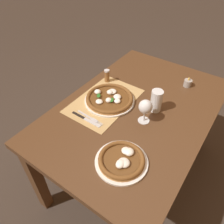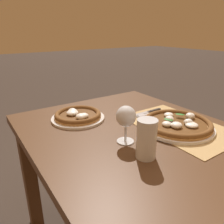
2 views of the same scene
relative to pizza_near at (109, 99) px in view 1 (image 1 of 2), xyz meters
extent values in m
plane|color=#382D26|center=(-0.05, 0.18, -0.76)|extent=(24.00, 24.00, 0.00)
cube|color=#4C301C|center=(-0.05, 0.18, -0.04)|extent=(1.34, 0.89, 0.04)
cube|color=#4C301C|center=(-0.66, -0.20, -0.41)|extent=(0.07, 0.07, 0.70)
cube|color=#4C301C|center=(0.56, -0.20, -0.41)|extent=(0.07, 0.07, 0.70)
cube|color=#4C301C|center=(-0.66, 0.57, -0.41)|extent=(0.07, 0.07, 0.70)
cube|color=tan|center=(0.02, -0.03, -0.02)|extent=(0.51, 0.33, 0.00)
cylinder|color=silver|center=(0.00, 0.00, -0.01)|extent=(0.33, 0.33, 0.01)
cylinder|color=#B77F42|center=(0.00, 0.00, 0.00)|extent=(0.31, 0.31, 0.01)
torus|color=brown|center=(0.00, 0.00, 0.01)|extent=(0.31, 0.31, 0.02)
cylinder|color=brown|center=(0.00, 0.00, 0.00)|extent=(0.26, 0.26, 0.00)
ellipsoid|color=white|center=(-0.03, 0.04, 0.02)|extent=(0.05, 0.05, 0.03)
ellipsoid|color=white|center=(0.01, 0.07, 0.01)|extent=(0.04, 0.04, 0.02)
ellipsoid|color=white|center=(-0.06, -0.02, 0.01)|extent=(0.06, 0.06, 0.02)
ellipsoid|color=white|center=(0.00, -0.09, 0.02)|extent=(0.04, 0.04, 0.03)
ellipsoid|color=white|center=(0.03, 0.02, 0.02)|extent=(0.04, 0.04, 0.03)
ellipsoid|color=white|center=(-0.04, -0.02, 0.02)|extent=(0.04, 0.04, 0.03)
ellipsoid|color=white|center=(0.08, -0.03, 0.01)|extent=(0.04, 0.05, 0.02)
ellipsoid|color=#286B23|center=(0.02, 0.04, 0.02)|extent=(0.05, 0.04, 0.00)
ellipsoid|color=#286B23|center=(0.04, -0.06, 0.02)|extent=(0.05, 0.04, 0.00)
cylinder|color=silver|center=(0.36, 0.33, -0.02)|extent=(0.27, 0.27, 0.01)
cylinder|color=#B77F42|center=(0.36, 0.33, -0.01)|extent=(0.23, 0.23, 0.01)
torus|color=brown|center=(0.36, 0.33, 0.00)|extent=(0.23, 0.23, 0.02)
cylinder|color=brown|center=(0.36, 0.33, 0.00)|extent=(0.18, 0.18, 0.00)
ellipsoid|color=white|center=(0.31, 0.32, 0.01)|extent=(0.05, 0.05, 0.03)
ellipsoid|color=white|center=(0.30, 0.34, 0.01)|extent=(0.05, 0.05, 0.03)
ellipsoid|color=white|center=(0.37, 0.35, 0.01)|extent=(0.06, 0.06, 0.03)
ellipsoid|color=white|center=(0.39, 0.34, 0.01)|extent=(0.06, 0.04, 0.03)
cylinder|color=silver|center=(0.03, 0.28, -0.02)|extent=(0.07, 0.07, 0.00)
cylinder|color=silver|center=(0.03, 0.28, 0.01)|extent=(0.01, 0.01, 0.06)
ellipsoid|color=silver|center=(0.03, 0.28, 0.09)|extent=(0.08, 0.08, 0.08)
ellipsoid|color=#C17019|center=(0.03, 0.28, 0.08)|extent=(0.07, 0.07, 0.05)
cylinder|color=silver|center=(-0.10, 0.28, 0.05)|extent=(0.07, 0.07, 0.15)
cylinder|color=black|center=(-0.10, 0.28, 0.03)|extent=(0.07, 0.07, 0.12)
cylinder|color=silver|center=(-0.10, 0.28, 0.10)|extent=(0.07, 0.07, 0.02)
cube|color=#B7B7BC|center=(0.20, -0.05, -0.02)|extent=(0.02, 0.12, 0.00)
cube|color=#B7B7BC|center=(0.20, 0.03, -0.02)|extent=(0.03, 0.05, 0.00)
cylinder|color=#B7B7BC|center=(0.22, 0.08, -0.02)|extent=(0.01, 0.04, 0.00)
cylinder|color=#B7B7BC|center=(0.21, 0.08, -0.02)|extent=(0.01, 0.04, 0.00)
cylinder|color=#B7B7BC|center=(0.20, 0.08, -0.02)|extent=(0.01, 0.04, 0.00)
cylinder|color=#B7B7BC|center=(0.20, 0.08, -0.02)|extent=(0.01, 0.04, 0.00)
cube|color=black|center=(0.23, -0.07, -0.02)|extent=(0.01, 0.10, 0.01)
cube|color=#B7B7BC|center=(0.23, 0.03, -0.02)|extent=(0.02, 0.12, 0.00)
cylinder|color=gray|center=(-0.46, 0.36, 0.00)|extent=(0.06, 0.06, 0.05)
cylinder|color=silver|center=(-0.46, 0.36, -0.01)|extent=(0.04, 0.04, 0.03)
ellipsoid|color=#F9C64C|center=(-0.46, 0.36, 0.04)|extent=(0.01, 0.01, 0.02)
cylinder|color=brown|center=(-0.18, -0.15, 0.02)|extent=(0.04, 0.04, 0.08)
cylinder|color=#BCBCC1|center=(-0.18, -0.15, 0.07)|extent=(0.04, 0.04, 0.01)
camera|label=1|loc=(0.91, 0.66, 0.90)|focal=35.00mm
camera|label=2|loc=(-0.59, 0.76, 0.41)|focal=35.00mm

